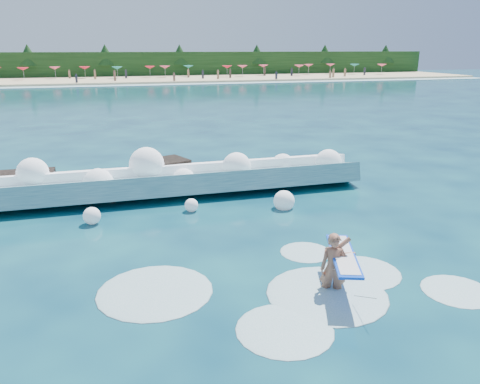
% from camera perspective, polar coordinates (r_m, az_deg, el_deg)
% --- Properties ---
extents(ground, '(200.00, 200.00, 0.00)m').
position_cam_1_polar(ground, '(13.89, -3.67, -7.60)').
color(ground, '#082641').
rests_on(ground, ground).
extents(beach, '(140.00, 20.00, 0.40)m').
position_cam_1_polar(beach, '(90.54, -14.89, 13.07)').
color(beach, tan).
rests_on(beach, ground).
extents(wet_band, '(140.00, 5.00, 0.08)m').
position_cam_1_polar(wet_band, '(79.58, -14.61, 12.49)').
color(wet_band, silver).
rests_on(wet_band, ground).
extents(treeline, '(140.00, 4.00, 5.00)m').
position_cam_1_polar(treeline, '(100.42, -15.20, 14.72)').
color(treeline, black).
rests_on(treeline, ground).
extents(breaking_wave, '(16.47, 2.63, 1.42)m').
position_cam_1_polar(breaking_wave, '(19.53, -9.04, 1.17)').
color(breaking_wave, teal).
rests_on(breaking_wave, ground).
extents(rock_cluster, '(7.94, 3.21, 1.28)m').
position_cam_1_polar(rock_cluster, '(20.51, -17.42, 1.09)').
color(rock_cluster, black).
rests_on(rock_cluster, ground).
extents(surfer_with_board, '(1.38, 2.97, 1.82)m').
position_cam_1_polar(surfer_with_board, '(11.90, 11.58, -8.80)').
color(surfer_with_board, '#915A43').
rests_on(surfer_with_board, ground).
extents(wave_spray, '(15.82, 4.70, 2.02)m').
position_cam_1_polar(wave_spray, '(19.43, -8.61, 2.30)').
color(wave_spray, white).
rests_on(wave_spray, ground).
extents(surf_foam, '(9.59, 5.41, 0.15)m').
position_cam_1_polar(surf_foam, '(11.93, 5.09, -12.04)').
color(surf_foam, silver).
rests_on(surf_foam, ground).
extents(beach_umbrellas, '(110.67, 6.53, 0.50)m').
position_cam_1_polar(beach_umbrellas, '(92.91, -14.98, 14.43)').
color(beach_umbrellas, red).
rests_on(beach_umbrellas, ground).
extents(beachgoers, '(99.86, 13.38, 1.92)m').
position_cam_1_polar(beachgoers, '(87.92, -9.01, 13.91)').
color(beachgoers, '#3F332D').
rests_on(beachgoers, ground).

